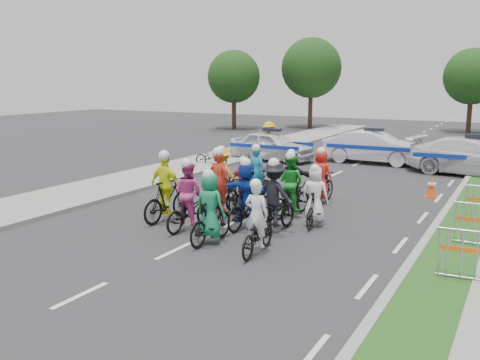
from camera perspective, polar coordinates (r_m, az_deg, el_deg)
The scene contains 27 objects.
ground at distance 12.79m, azimuth -7.05°, elevation -7.53°, with size 90.00×90.00×0.00m, color #28282B.
curb_right at distance 15.49m, azimuth 20.12°, elevation -4.64°, with size 0.20×60.00×0.12m, color gray.
grass_strip at distance 15.42m, azimuth 22.70°, elevation -4.92°, with size 1.20×60.00×0.11m, color #234E19.
sidewalk_left at distance 20.53m, azimuth -13.75°, elevation -0.62°, with size 3.00×60.00×0.13m, color gray.
rider_0 at distance 12.36m, azimuth 1.83°, elevation -5.23°, with size 0.75×1.79×1.79m.
rider_1 at distance 13.11m, azimuth -3.17°, elevation -3.71°, with size 0.80×1.79×1.87m.
rider_2 at distance 14.36m, azimuth -5.47°, elevation -2.49°, with size 0.86×1.95×1.94m.
rider_3 at distance 15.27m, azimuth -7.83°, elevation -1.51°, with size 1.06×1.99×2.05m.
rider_4 at distance 14.04m, azimuth 3.70°, elevation -2.55°, with size 1.17×2.02×2.00m.
rider_5 at distance 14.35m, azimuth 0.73°, elevation -2.05°, with size 1.59×1.90×1.95m.
rider_6 at distance 15.73m, azimuth -2.19°, elevation -1.45°, with size 0.75×2.03×2.06m.
rider_7 at distance 14.77m, azimuth 8.02°, elevation -2.33°, with size 0.77×1.69×1.74m.
rider_8 at distance 15.79m, azimuth 5.45°, elevation -1.30°, with size 0.99×1.98×1.93m.
rider_9 at distance 16.29m, azimuth 0.46°, elevation -1.06°, with size 0.90×1.67×1.71m.
rider_10 at distance 17.37m, azimuth -1.87°, elevation -0.09°, with size 1.08×1.89×1.90m.
rider_11 at distance 16.87m, azimuth 5.53°, elevation -0.30°, with size 1.53×1.82×1.86m.
rider_12 at distance 17.62m, azimuth 1.81°, elevation -0.27°, with size 0.70×1.90×1.92m.
rider_13 at distance 17.56m, azimuth 8.63°, elevation -0.14°, with size 0.83×1.81×1.85m.
police_car_0 at distance 26.58m, azimuth 3.40°, elevation 3.64°, with size 1.73×4.29×1.46m, color silver.
police_car_1 at distance 26.49m, azimuth 14.03°, elevation 3.41°, with size 1.64×4.71×1.55m, color silver.
police_car_2 at distance 24.42m, azimuth 23.80°, elevation 2.25°, with size 2.20×5.41×1.57m, color silver.
marshal_hiviz at distance 27.02m, azimuth 3.13°, elevation 4.23°, with size 1.23×0.71×1.90m, color gold.
cone_0 at distance 19.48m, azimuth 19.77°, elevation -0.72°, with size 0.40×0.40×0.70m.
parked_bike at distance 25.04m, azimuth -3.07°, elevation 2.48°, with size 0.55×1.58×0.83m, color black.
tree_0 at distance 43.35m, azimuth -0.66°, elevation 10.95°, with size 4.20×4.20×6.30m.
tree_3 at distance 44.86m, azimuth 7.61°, elevation 11.75°, with size 4.90×4.90×7.35m.
tree_4 at distance 44.04m, azimuth 23.53°, elevation 10.08°, with size 4.20×4.20×6.30m.
Camera 1 is at (7.12, -9.85, 3.98)m, focal length 40.00 mm.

